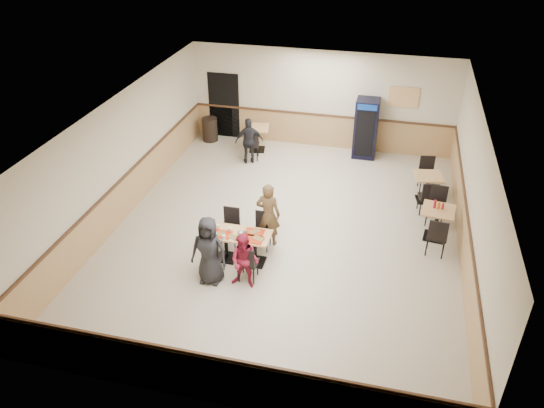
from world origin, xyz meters
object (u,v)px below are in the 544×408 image
(main_table, at_px, (240,243))
(trash_bin, at_px, (210,129))
(lone_diner, at_px, (249,141))
(side_table_near, at_px, (437,219))
(diner_woman_left, at_px, (209,250))
(diner_woman_right, at_px, (245,261))
(back_table, at_px, (257,135))
(pepsi_cooler, at_px, (366,128))
(diner_man_opposite, at_px, (268,214))
(side_table_far, at_px, (427,184))

(main_table, xyz_separation_m, trash_bin, (-2.76, 5.85, -0.09))
(lone_diner, relative_size, side_table_near, 1.72)
(diner_woman_left, distance_m, diner_woman_right, 0.76)
(diner_woman_right, height_order, back_table, diner_woman_right)
(diner_woman_left, bearing_deg, trash_bin, 108.82)
(diner_woman_left, height_order, pepsi_cooler, pepsi_cooler)
(trash_bin, bearing_deg, diner_woman_left, -70.55)
(side_table_near, bearing_deg, diner_woman_left, -149.32)
(diner_man_opposite, distance_m, back_table, 4.96)
(side_table_near, height_order, back_table, side_table_near)
(side_table_near, distance_m, side_table_far, 1.70)
(lone_diner, distance_m, side_table_far, 5.16)
(diner_woman_right, bearing_deg, main_table, 116.73)
(main_table, relative_size, lone_diner, 0.95)
(main_table, relative_size, diner_man_opposite, 0.86)
(side_table_far, bearing_deg, diner_man_opposite, -141.50)
(pepsi_cooler, bearing_deg, back_table, -172.82)
(diner_man_opposite, bearing_deg, diner_woman_right, 88.35)
(diner_man_opposite, distance_m, lone_diner, 4.14)
(pepsi_cooler, bearing_deg, diner_man_opposite, -108.25)
(diner_woman_left, bearing_deg, pepsi_cooler, 68.57)
(side_table_far, height_order, back_table, back_table)
(main_table, height_order, diner_woman_left, diner_woman_left)
(side_table_far, xyz_separation_m, pepsi_cooler, (-1.81, 2.30, 0.40))
(diner_woman_right, distance_m, lone_diner, 5.62)
(back_table, distance_m, pepsi_cooler, 3.28)
(diner_woman_right, height_order, pepsi_cooler, pepsi_cooler)
(trash_bin, bearing_deg, diner_woman_right, -65.03)
(diner_woman_left, distance_m, lone_diner, 5.48)
(side_table_far, distance_m, pepsi_cooler, 2.96)
(pepsi_cooler, height_order, trash_bin, pepsi_cooler)
(diner_woman_right, xyz_separation_m, side_table_near, (3.80, 2.70, -0.11))
(diner_woman_left, height_order, diner_woman_right, diner_woman_left)
(diner_woman_left, distance_m, pepsi_cooler, 7.16)
(main_table, distance_m, pepsi_cooler, 6.28)
(diner_man_opposite, xyz_separation_m, side_table_far, (3.52, 2.80, -0.27))
(main_table, xyz_separation_m, back_table, (-1.11, 5.50, 0.04))
(side_table_far, height_order, pepsi_cooler, pepsi_cooler)
(lone_diner, bearing_deg, trash_bin, -58.08)
(back_table, bearing_deg, diner_woman_right, -77.11)
(diner_woman_right, distance_m, side_table_near, 4.66)
(diner_woman_right, bearing_deg, side_table_far, 54.73)
(diner_woman_left, relative_size, back_table, 1.83)
(diner_man_opposite, height_order, side_table_near, diner_man_opposite)
(main_table, relative_size, diner_woman_right, 1.05)
(diner_woman_left, xyz_separation_m, back_table, (-0.69, 6.30, -0.25))
(diner_man_opposite, height_order, side_table_far, diner_man_opposite)
(diner_man_opposite, height_order, back_table, diner_man_opposite)
(diner_man_opposite, height_order, trash_bin, diner_man_opposite)
(side_table_near, bearing_deg, main_table, -155.25)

